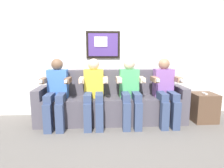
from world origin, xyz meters
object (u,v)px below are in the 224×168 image
at_px(person_leftmost, 57,90).
at_px(person_left_center, 94,90).
at_px(person_right_center, 130,89).
at_px(person_rightmost, 165,89).
at_px(couch, 111,104).
at_px(spare_remote_on_table, 205,93).
at_px(side_table_right, 203,107).

distance_m(person_leftmost, person_left_center, 0.60).
height_order(person_right_center, person_rightmost, same).
relative_size(couch, person_left_center, 2.30).
bearing_deg(person_leftmost, couch, 10.61).
relative_size(person_left_center, person_right_center, 1.00).
height_order(person_left_center, spare_remote_on_table, person_left_center).
bearing_deg(person_right_center, person_leftmost, 180.00).
xyz_separation_m(person_right_center, person_rightmost, (0.60, 0.00, 0.00)).
xyz_separation_m(person_leftmost, spare_remote_on_table, (2.52, 0.03, -0.10)).
xyz_separation_m(couch, person_right_center, (0.30, -0.17, 0.29)).
distance_m(couch, person_rightmost, 0.96).
xyz_separation_m(couch, person_rightmost, (0.90, -0.17, 0.29)).
xyz_separation_m(side_table_right, spare_remote_on_table, (-0.01, -0.03, 0.26)).
bearing_deg(side_table_right, spare_remote_on_table, -112.73).
height_order(person_right_center, spare_remote_on_table, person_right_center).
distance_m(person_rightmost, spare_remote_on_table, 0.72).
bearing_deg(side_table_right, person_leftmost, -178.61).
bearing_deg(side_table_right, person_right_center, -177.35).
bearing_deg(person_leftmost, side_table_right, 1.39).
bearing_deg(person_right_center, person_left_center, 180.00).
distance_m(person_leftmost, person_right_center, 1.20).
distance_m(person_right_center, spare_remote_on_table, 1.32).
bearing_deg(spare_remote_on_table, side_table_right, 67.27).
bearing_deg(person_right_center, spare_remote_on_table, 1.29).
xyz_separation_m(person_left_center, spare_remote_on_table, (1.92, 0.03, -0.10)).
height_order(person_left_center, person_rightmost, same).
bearing_deg(person_right_center, side_table_right, 2.65).
relative_size(person_right_center, person_rightmost, 1.00).
height_order(person_leftmost, person_right_center, same).
xyz_separation_m(couch, person_leftmost, (-0.90, -0.17, 0.29)).
xyz_separation_m(person_rightmost, side_table_right, (0.72, 0.06, -0.36)).
bearing_deg(person_leftmost, person_right_center, 0.00).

